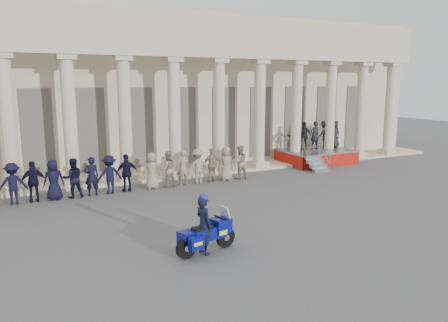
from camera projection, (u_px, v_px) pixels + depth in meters
ground at (221, 224)px, 15.72m from camera, size 90.00×90.00×0.00m
building at (117, 90)px, 27.83m from camera, size 40.00×12.50×9.00m
officer_rank at (93, 176)px, 19.56m from camera, size 15.77×0.67×1.77m
reviewing_stand at (316, 141)px, 27.28m from camera, size 4.27×4.09×2.62m
motorcycle at (207, 234)px, 13.02m from camera, size 2.08×0.99×1.34m
rider at (204, 224)px, 12.88m from camera, size 0.54×0.71×1.85m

